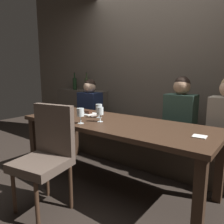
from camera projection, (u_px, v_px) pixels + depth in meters
ground at (114, 183)px, 2.53m from camera, size 9.00×9.00×0.00m
back_wall_tiled at (164, 57)px, 3.21m from camera, size 6.00×0.12×3.00m
back_counter at (82, 115)px, 4.18m from camera, size 1.10×0.28×0.95m
dining_table at (114, 129)px, 2.41m from camera, size 2.20×0.84×0.74m
banquette_bench at (144, 148)px, 3.03m from camera, size 2.50×0.44×0.45m
chair_near_side at (47, 151)px, 2.01m from camera, size 0.51×0.51×0.98m
diner_redhead at (90, 102)px, 3.56m from camera, size 0.36×0.24×0.72m
diner_bearded at (180, 110)px, 2.66m from camera, size 0.36×0.24×0.78m
wine_bottle_dark_red at (75, 83)px, 4.18m from camera, size 0.08×0.08×0.33m
wine_bottle_pale_label at (87, 84)px, 4.03m from camera, size 0.08×0.08×0.33m
wine_glass_near_left at (80, 113)px, 2.29m from camera, size 0.08×0.08×0.16m
wine_glass_end_right at (100, 112)px, 2.37m from camera, size 0.08×0.08×0.16m
wine_glass_center_front at (99, 108)px, 2.58m from camera, size 0.08×0.08×0.16m
dessert_plate at (88, 113)px, 2.82m from camera, size 0.19×0.19×0.05m
fork_on_table at (95, 115)px, 2.72m from camera, size 0.02×0.17×0.01m
folded_napkin at (200, 136)px, 1.82m from camera, size 0.12×0.11×0.01m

